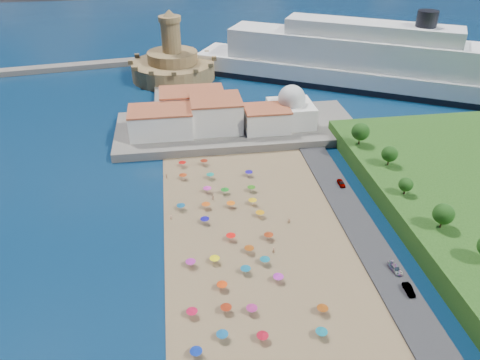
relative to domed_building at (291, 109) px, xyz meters
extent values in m
plane|color=#071938|center=(-30.00, -71.00, -8.97)|extent=(700.00, 700.00, 0.00)
cube|color=#59544C|center=(-20.00, 2.00, -7.47)|extent=(90.00, 36.00, 3.00)
cube|color=#59544C|center=(-42.00, 37.00, -7.77)|extent=(18.00, 70.00, 2.40)
cube|color=silver|center=(-48.00, -2.00, -1.47)|extent=(22.00, 14.00, 9.00)
cube|color=silver|center=(-28.00, 0.00, -0.47)|extent=(18.00, 16.00, 11.00)
cube|color=silver|center=(-10.00, -4.00, -1.97)|extent=(16.00, 12.00, 8.00)
cube|color=silver|center=(-36.00, 12.00, -0.97)|extent=(24.00, 14.00, 10.00)
cube|color=silver|center=(0.00, 0.00, -1.97)|extent=(16.00, 16.00, 8.00)
sphere|color=silver|center=(0.00, 0.00, 4.03)|extent=(10.00, 10.00, 10.00)
cylinder|color=silver|center=(0.00, 0.00, 7.83)|extent=(1.20, 1.20, 1.60)
cylinder|color=#957B4A|center=(-42.00, 67.00, -4.97)|extent=(40.00, 40.00, 8.00)
cylinder|color=#957B4A|center=(-42.00, 67.00, 1.53)|extent=(24.00, 24.00, 5.00)
cylinder|color=#957B4A|center=(-42.00, 67.00, 11.03)|extent=(9.00, 9.00, 14.00)
cylinder|color=#957B4A|center=(-42.00, 67.00, 19.23)|extent=(10.40, 10.40, 2.40)
cone|color=#957B4A|center=(-42.00, 67.00, 21.93)|extent=(6.00, 6.00, 3.00)
cube|color=black|center=(45.94, 41.94, -7.66)|extent=(154.32, 102.08, 2.64)
cube|color=white|center=(45.94, 41.94, -4.09)|extent=(153.25, 101.24, 9.76)
cube|color=white|center=(45.94, 41.94, 7.30)|extent=(122.82, 81.37, 13.02)
cube|color=white|center=(45.94, 41.94, 17.07)|extent=(73.52, 50.76, 6.51)
cylinder|color=black|center=(64.80, 31.21, 23.57)|extent=(8.68, 8.68, 6.51)
cylinder|color=gray|center=(-36.00, -47.56, -7.72)|extent=(0.07, 0.07, 2.00)
cone|color=#CF4F10|center=(-36.00, -47.56, -6.82)|extent=(2.50, 2.50, 0.60)
cylinder|color=gray|center=(-14.83, -90.21, -7.72)|extent=(0.07, 0.07, 2.00)
cone|color=#8E3E0C|center=(-14.83, -90.21, -6.82)|extent=(2.50, 2.50, 0.60)
cylinder|color=gray|center=(-35.89, -70.97, -7.72)|extent=(0.07, 0.07, 2.00)
cone|color=yellow|center=(-35.89, -70.97, -6.82)|extent=(2.50, 2.50, 0.60)
cylinder|color=gray|center=(-41.70, -71.31, -7.72)|extent=(0.07, 0.07, 2.00)
cone|color=#AD2597|center=(-41.70, -71.31, -6.82)|extent=(2.50, 2.50, 0.60)
cylinder|color=gray|center=(-21.55, -53.82, -7.72)|extent=(0.07, 0.07, 2.00)
cone|color=orange|center=(-21.55, -53.82, -6.82)|extent=(2.50, 2.50, 0.60)
cylinder|color=gray|center=(-23.95, -73.10, -7.72)|extent=(0.07, 0.07, 2.00)
cone|color=#0D677E|center=(-23.95, -73.10, -6.82)|extent=(2.50, 2.50, 0.60)
cylinder|color=gray|center=(-30.87, -62.79, -7.72)|extent=(0.07, 0.07, 2.00)
cone|color=#FC100B|center=(-30.87, -62.79, -6.82)|extent=(2.50, 2.50, 0.60)
cylinder|color=gray|center=(-41.75, -30.38, -7.72)|extent=(0.07, 0.07, 2.00)
cone|color=#A0330E|center=(-41.75, -30.38, -6.82)|extent=(2.50, 2.50, 0.60)
cylinder|color=gray|center=(-36.92, -54.56, -7.72)|extent=(0.07, 0.07, 2.00)
cone|color=#110B90|center=(-36.92, -54.56, -6.82)|extent=(2.50, 2.50, 0.60)
cylinder|color=gray|center=(-21.18, -63.89, -7.72)|extent=(0.07, 0.07, 2.00)
cone|color=maroon|center=(-21.18, -63.89, -6.82)|extent=(2.50, 2.50, 0.60)
cylinder|color=gray|center=(-42.34, -87.03, -7.72)|extent=(0.07, 0.07, 2.00)
cone|color=#BD0F36|center=(-42.34, -87.03, -6.82)|extent=(2.50, 2.50, 0.60)
cylinder|color=gray|center=(-34.48, -22.11, -7.72)|extent=(0.07, 0.07, 2.00)
cone|color=maroon|center=(-34.48, -22.11, -6.82)|extent=(2.50, 2.50, 0.60)
cylinder|color=gray|center=(-21.72, -40.55, -7.72)|extent=(0.07, 0.07, 2.00)
cone|color=#2C7514|center=(-21.72, -40.55, -6.82)|extent=(2.50, 2.50, 0.60)
cylinder|color=gray|center=(-29.77, -40.77, -7.72)|extent=(0.07, 0.07, 2.00)
cone|color=#136E19|center=(-29.77, -40.77, -6.82)|extent=(2.50, 2.50, 0.60)
cylinder|color=gray|center=(-29.06, -75.63, -7.72)|extent=(0.07, 0.07, 2.00)
cone|color=#0E6186|center=(-29.06, -75.63, -6.82)|extent=(2.50, 2.50, 0.60)
cylinder|color=gray|center=(-42.15, -97.24, -7.72)|extent=(0.07, 0.07, 2.00)
cone|color=navy|center=(-42.15, -97.24, -6.82)|extent=(2.50, 2.50, 0.60)
cylinder|color=gray|center=(-35.08, -86.98, -7.72)|extent=(0.07, 0.07, 2.00)
cone|color=maroon|center=(-35.08, -86.98, -6.82)|extent=(2.50, 2.50, 0.60)
cylinder|color=gray|center=(-35.16, -80.07, -7.72)|extent=(0.07, 0.07, 2.00)
cone|color=red|center=(-35.16, -80.07, -6.82)|extent=(2.50, 2.50, 0.60)
cylinder|color=gray|center=(-22.56, -47.48, -7.72)|extent=(0.07, 0.07, 2.00)
cone|color=#ECB60C|center=(-22.56, -47.48, -6.82)|extent=(2.50, 2.50, 0.60)
cylinder|color=gray|center=(-43.07, -47.17, -7.72)|extent=(0.07, 0.07, 2.00)
cone|color=navy|center=(-43.07, -47.17, -6.82)|extent=(2.50, 2.50, 0.60)
cylinder|color=gray|center=(-27.02, -68.43, -7.72)|extent=(0.07, 0.07, 2.00)
cone|color=#92400D|center=(-27.02, -68.43, -6.82)|extent=(2.50, 2.50, 0.60)
cylinder|color=gray|center=(-21.02, -31.53, -7.72)|extent=(0.07, 0.07, 2.00)
cone|color=#190B94|center=(-21.02, -31.53, -6.82)|extent=(2.50, 2.50, 0.60)
cylinder|color=gray|center=(-36.69, -93.93, -7.72)|extent=(0.07, 0.07, 2.00)
cone|color=#0F548A|center=(-36.69, -93.93, -6.82)|extent=(2.50, 2.50, 0.60)
cylinder|color=gray|center=(-33.29, -31.28, -7.72)|extent=(0.07, 0.07, 2.00)
cone|color=#0D7D6B|center=(-33.29, -31.28, -6.82)|extent=(2.50, 2.50, 0.60)
cylinder|color=gray|center=(-29.70, -87.98, -7.72)|extent=(0.07, 0.07, 2.00)
cone|color=#9F226A|center=(-29.70, -87.98, -6.82)|extent=(2.50, 2.50, 0.60)
cylinder|color=gray|center=(-28.96, -48.06, -7.72)|extent=(0.07, 0.07, 2.00)
cone|color=orange|center=(-28.96, -48.06, -6.82)|extent=(2.50, 2.50, 0.60)
cylinder|color=gray|center=(-16.88, -96.23, -7.72)|extent=(0.07, 0.07, 2.00)
cone|color=#0E6D82|center=(-16.88, -96.23, -6.82)|extent=(2.50, 2.50, 0.60)
cylinder|color=gray|center=(-34.89, -39.18, -7.72)|extent=(0.07, 0.07, 2.00)
cone|color=#C82BA6|center=(-34.89, -39.18, -6.82)|extent=(2.50, 2.50, 0.60)
cylinder|color=gray|center=(-28.80, -95.47, -7.72)|extent=(0.07, 0.07, 2.00)
cone|color=#A60D20|center=(-28.80, -95.47, -6.82)|extent=(2.50, 2.50, 0.60)
cylinder|color=gray|center=(-22.05, -79.43, -7.72)|extent=(0.07, 0.07, 2.00)
cone|color=#B326B0|center=(-22.05, -79.43, -6.82)|extent=(2.50, 2.50, 0.60)
cylinder|color=gray|center=(-41.63, -22.23, -7.72)|extent=(0.07, 0.07, 2.00)
cone|color=red|center=(-41.63, -22.23, -6.82)|extent=(2.50, 2.50, 0.60)
imported|color=tan|center=(-45.97, -51.74, -7.92)|extent=(1.19, 1.10, 1.61)
imported|color=tan|center=(-46.94, -29.28, -7.82)|extent=(0.56, 1.10, 1.81)
imported|color=tan|center=(-33.50, -43.64, -7.83)|extent=(1.09, 1.03, 1.78)
imported|color=tan|center=(-21.02, -69.54, -7.78)|extent=(0.74, 0.53, 1.89)
imported|color=tan|center=(-14.24, -57.83, -7.93)|extent=(1.55, 1.01, 1.59)
imported|color=gray|center=(6.00, -87.38, -7.56)|extent=(1.60, 4.36, 1.43)
imported|color=gray|center=(6.00, -41.68, -7.55)|extent=(1.71, 4.24, 1.44)
imported|color=gray|center=(6.00, -80.36, -7.61)|extent=(2.53, 4.83, 1.34)
cylinder|color=#382314|center=(20.48, -72.44, -1.51)|extent=(0.50, 0.50, 2.92)
sphere|color=#14380F|center=(20.48, -72.44, 1.12)|extent=(5.26, 5.26, 5.26)
cylinder|color=#382314|center=(18.32, -56.75, -1.88)|extent=(0.50, 0.50, 2.20)
sphere|color=#14380F|center=(18.32, -56.75, 0.10)|extent=(3.96, 3.96, 3.96)
cylinder|color=#382314|center=(20.64, -40.56, -1.60)|extent=(0.50, 0.50, 2.74)
sphere|color=#14380F|center=(20.64, -40.56, 0.86)|extent=(4.93, 4.93, 4.93)
cylinder|color=#382314|center=(16.93, -25.83, -1.34)|extent=(0.50, 0.50, 3.28)
sphere|color=#14380F|center=(16.93, -25.83, 1.62)|extent=(5.90, 5.90, 5.90)
camera|label=1|loc=(-42.53, -157.36, 67.65)|focal=35.00mm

